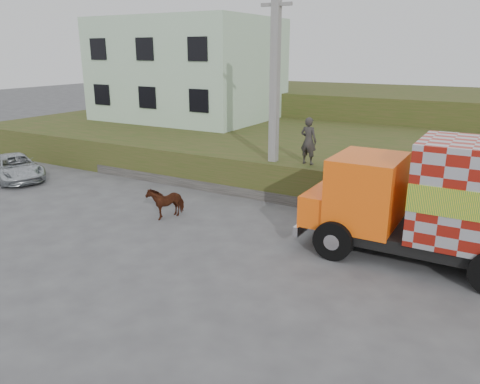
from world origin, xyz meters
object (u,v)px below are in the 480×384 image
Objects in this scene: cow at (166,201)px; pedestrian at (308,141)px; utility_pole at (275,94)px; suv at (14,167)px; cargo_truck at (467,205)px.

cow is 0.74× the size of pedestrian.
utility_pole reaches higher than cow.
suv is 13.33m from pedestrian.
suv is at bearing -163.65° from utility_pole.
pedestrian is at bearing -53.01° from suv.
pedestrian is (3.64, 4.05, 1.84)m from cow.
cargo_truck reaches higher than suv.
cargo_truck is at bearing -67.96° from suv.
utility_pole reaches higher than suv.
cow is 0.32× the size of suv.
cargo_truck is 18.54m from suv.
cargo_truck is 9.52m from cow.
utility_pole reaches higher than cargo_truck.
cargo_truck is 1.93× the size of suv.
cargo_truck reaches higher than pedestrian.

